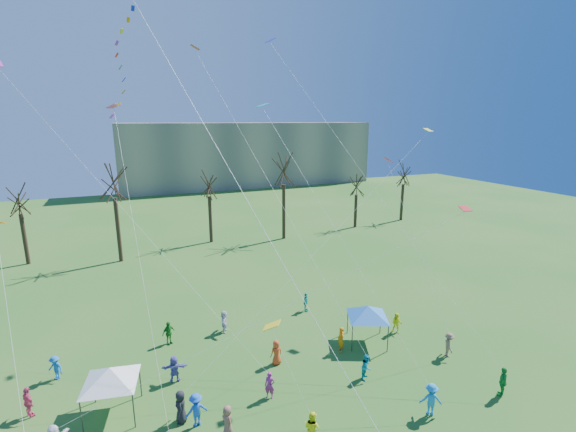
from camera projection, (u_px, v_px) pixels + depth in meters
name	position (u px, v px, depth m)	size (l,w,h in m)	color
distant_building	(248.00, 154.00, 98.26)	(60.00, 14.00, 15.00)	gray
bare_tree_row	(202.00, 190.00, 49.33)	(69.38, 9.25, 11.58)	black
big_box_kite	(129.00, 53.00, 19.51)	(5.11, 7.85, 25.81)	red
canopy_tent_white	(110.00, 375.00, 21.42)	(3.80, 3.80, 2.90)	#3F3F44
canopy_tent_blue	(368.00, 312.00, 28.58)	(3.47, 3.47, 2.84)	#3F3F44
festival_crowd	(253.00, 379.00, 23.60)	(26.25, 15.39, 1.86)	#B5161C
small_kites_aloft	(245.00, 150.00, 25.16)	(30.39, 20.33, 31.72)	orange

